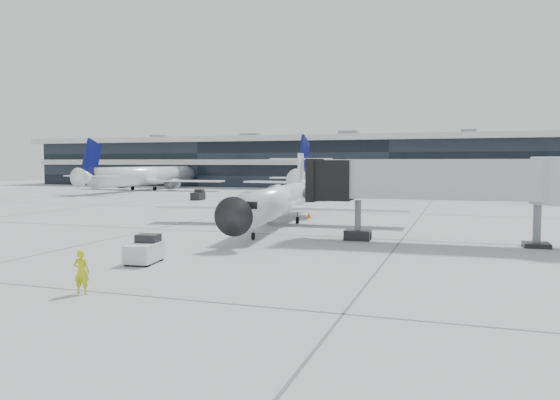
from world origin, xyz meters
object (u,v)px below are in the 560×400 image
(regional_jet, at_px, (280,200))
(baggage_tug, at_px, (145,251))
(ramp_worker, at_px, (82,272))
(jet_bridge, at_px, (457,181))

(regional_jet, distance_m, baggage_tug, 19.91)
(regional_jet, xyz_separation_m, baggage_tug, (-1.19, -19.82, -1.53))
(regional_jet, relative_size, ramp_worker, 14.91)
(regional_jet, bearing_deg, jet_bridge, -32.47)
(jet_bridge, xyz_separation_m, ramp_worker, (-14.71, -19.72, -3.34))
(regional_jet, bearing_deg, ramp_worker, -96.67)
(jet_bridge, height_order, baggage_tug, jet_bridge)
(ramp_worker, bearing_deg, baggage_tug, -87.67)
(regional_jet, height_order, ramp_worker, regional_jet)
(baggage_tug, bearing_deg, regional_jet, 79.04)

